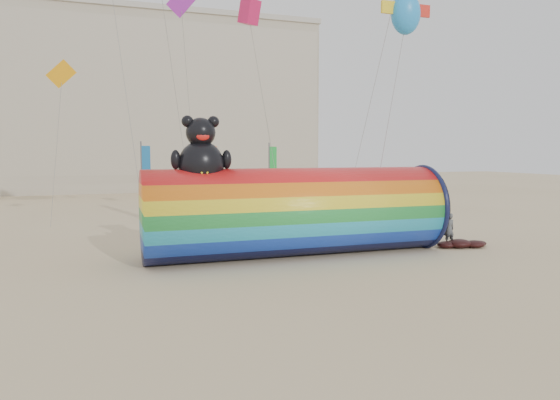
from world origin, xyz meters
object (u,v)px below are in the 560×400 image
object	(u,v)px
hotel_building	(59,103)
kite_handler	(449,229)
windsock_assembly	(296,209)
fabric_bundle	(462,244)

from	to	relation	value
hotel_building	kite_handler	world-z (taller)	hotel_building
windsock_assembly	fabric_bundle	size ratio (longest dim) A/B	4.97
windsock_assembly	fabric_bundle	distance (m)	8.26
windsock_assembly	kite_handler	size ratio (longest dim) A/B	8.40
hotel_building	windsock_assembly	xyz separation A→B (m)	(13.16, -44.66, -8.32)
hotel_building	kite_handler	distance (m)	50.42
windsock_assembly	kite_handler	xyz separation A→B (m)	(7.78, -0.21, -1.22)
hotel_building	fabric_bundle	distance (m)	51.27
kite_handler	fabric_bundle	size ratio (longest dim) A/B	0.59
hotel_building	windsock_assembly	size ratio (longest dim) A/B	4.64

